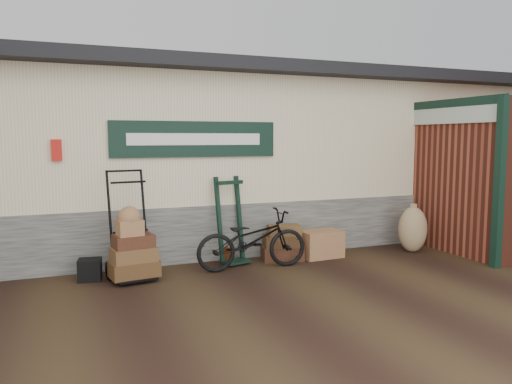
% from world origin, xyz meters
% --- Properties ---
extents(ground, '(80.00, 80.00, 0.00)m').
position_xyz_m(ground, '(0.00, 0.00, 0.00)').
color(ground, black).
rests_on(ground, ground).
extents(station_building, '(14.40, 4.10, 3.20)m').
position_xyz_m(station_building, '(-0.01, 2.74, 1.61)').
color(station_building, '#4C4C47').
rests_on(station_building, ground).
extents(brick_outbuilding, '(1.71, 4.51, 2.62)m').
position_xyz_m(brick_outbuilding, '(4.70, 1.19, 1.30)').
color(brick_outbuilding, maroon).
rests_on(brick_outbuilding, ground).
extents(porter_trolley, '(0.85, 0.69, 1.56)m').
position_xyz_m(porter_trolley, '(-1.40, 0.47, 0.78)').
color(porter_trolley, black).
rests_on(porter_trolley, ground).
extents(green_barrow, '(0.58, 0.52, 1.36)m').
position_xyz_m(green_barrow, '(0.21, 0.79, 0.68)').
color(green_barrow, black).
rests_on(green_barrow, ground).
extents(suitcase_stack, '(0.72, 0.54, 0.57)m').
position_xyz_m(suitcase_stack, '(1.04, 0.66, 0.29)').
color(suitcase_stack, '#3E1C13').
rests_on(suitcase_stack, ground).
extents(wicker_hamper, '(0.70, 0.48, 0.44)m').
position_xyz_m(wicker_hamper, '(1.71, 0.59, 0.22)').
color(wicker_hamper, brown).
rests_on(wicker_hamper, ground).
extents(black_trunk, '(0.35, 0.31, 0.30)m').
position_xyz_m(black_trunk, '(-1.94, 0.56, 0.15)').
color(black_trunk, black).
rests_on(black_trunk, ground).
extents(bicycle, '(0.68, 1.74, 0.99)m').
position_xyz_m(bicycle, '(0.38, 0.30, 0.50)').
color(bicycle, black).
rests_on(bicycle, ground).
extents(burlap_sack_left, '(0.60, 0.55, 0.79)m').
position_xyz_m(burlap_sack_left, '(3.37, 0.33, 0.40)').
color(burlap_sack_left, '#8E6E4C').
rests_on(burlap_sack_left, ground).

